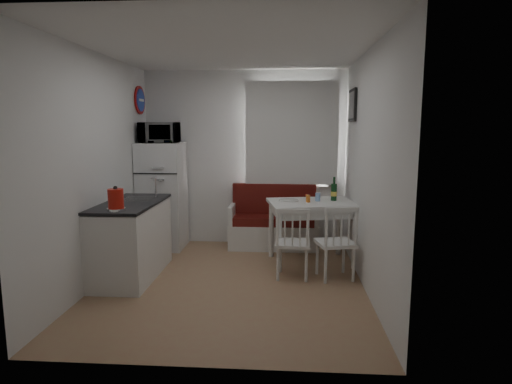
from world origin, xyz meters
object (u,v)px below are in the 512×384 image
Objects in this scene: bench at (274,227)px; dining_table at (312,209)px; microwave at (159,133)px; kettle at (116,199)px; kitchen_counter at (132,239)px; fridge at (162,196)px; chair_left at (293,235)px; chair_right at (337,235)px; wine_bottle at (334,189)px.

dining_table is at bearing -53.51° from bench.
microwave is 2.06× the size of kettle.
dining_table is (2.16, 0.67, 0.27)m from kitchen_counter.
fridge reaches higher than bench.
chair_left is 2.00m from kettle.
chair_right is 2.90m from microwave.
chair_left is 1.80× the size of kettle.
microwave is at bearing 155.16° from dining_table.
kettle is at bearing -151.53° from wine_bottle.
chair_left is at bearing -33.23° from fridge.
kitchen_counter is at bearing 95.28° from kettle.
wine_bottle is at bearing -36.31° from bench.
wine_bottle is at bearing 28.47° from kettle.
kettle is (-2.11, -1.20, 0.30)m from dining_table.
fridge is at bearing 89.10° from kitchen_counter.
dining_table is at bearing 17.14° from kitchen_counter.
bench is 1.70m from fridge.
kettle reaches higher than chair_right.
fridge reaches higher than chair_right.
bench is 5.09× the size of kettle.
microwave is (-2.14, 0.53, 0.97)m from dining_table.
bench is at bearing 103.33° from chair_left.
bench is 1.39m from chair_left.
kitchen_counter is at bearing -177.36° from chair_left.
microwave is 2.57m from wine_bottle.
chair_right reaches higher than dining_table.
chair_left is at bearing -79.10° from bench.
microwave is (-1.89, 1.19, 1.16)m from chair_left.
wine_bottle reaches higher than bench.
microwave is at bearing 150.27° from chair_left.
kettle is at bearing -130.22° from bench.
wine_bottle is at bearing -11.15° from fridge.
bench reaches higher than chair_right.
bench is at bearing 105.72° from chair_right.
kitchen_counter reaches higher than bench.
wine_bottle reaches higher than chair_left.
kettle is (-1.86, -0.54, 0.50)m from chair_left.
microwave is at bearing 169.99° from wine_bottle.
microwave reaches higher than dining_table.
wine_bottle is (2.40, 1.30, -0.06)m from kettle.
dining_table is 4.74× the size of kettle.
dining_table is at bearing 29.68° from kettle.
chair_left is 2.27m from fridge.
wine_bottle reaches higher than dining_table.
chair_right is (0.25, -0.66, -0.18)m from dining_table.
wine_bottle is (2.43, -0.48, 0.20)m from fridge.
chair_left reaches higher than dining_table.
wine_bottle is at bearing 7.96° from dining_table.
kettle is (0.05, -0.54, 0.57)m from kitchen_counter.
microwave is at bearing 90.99° from kettle.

